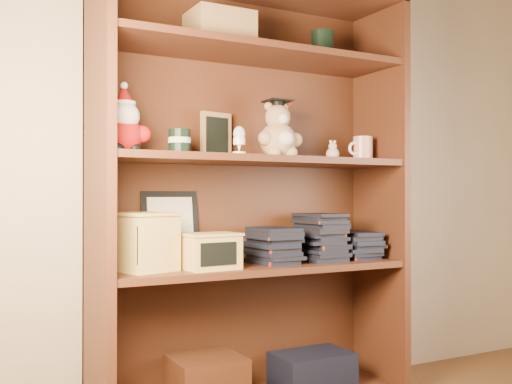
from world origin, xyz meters
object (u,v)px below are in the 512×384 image
(treats_box, at_px, (145,241))
(grad_teddy_bear, at_px, (279,135))
(bookcase, at_px, (249,203))
(teacher_mug, at_px, (362,149))

(treats_box, bearing_deg, grad_teddy_bear, -0.66)
(bookcase, height_order, grad_teddy_bear, bookcase)
(grad_teddy_bear, xyz_separation_m, teacher_mug, (0.40, 0.01, -0.04))
(grad_teddy_bear, height_order, teacher_mug, grad_teddy_bear)
(bookcase, bearing_deg, teacher_mug, -5.78)
(treats_box, bearing_deg, bookcase, 6.91)
(teacher_mug, xyz_separation_m, treats_box, (-0.92, -0.00, -0.35))
(teacher_mug, distance_m, treats_box, 0.99)
(bookcase, xyz_separation_m, teacher_mug, (0.50, -0.05, 0.22))
(grad_teddy_bear, bearing_deg, teacher_mug, 0.98)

